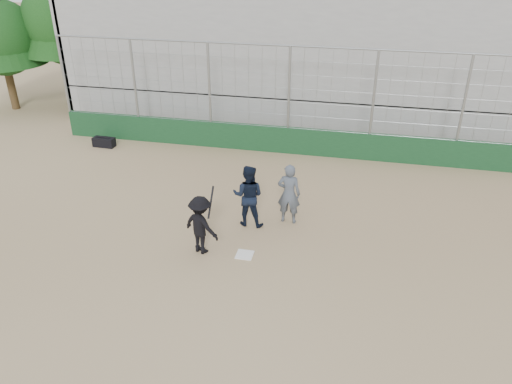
% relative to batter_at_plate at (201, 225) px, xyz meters
% --- Properties ---
extents(ground, '(90.00, 90.00, 0.00)m').
position_rel_batter_at_plate_xyz_m(ground, '(1.14, 0.05, -0.81)').
color(ground, olive).
rests_on(ground, ground).
extents(home_plate, '(0.44, 0.44, 0.02)m').
position_rel_batter_at_plate_xyz_m(home_plate, '(1.14, 0.05, -0.80)').
color(home_plate, white).
rests_on(home_plate, ground).
extents(backstop, '(18.10, 0.25, 4.04)m').
position_rel_batter_at_plate_xyz_m(backstop, '(1.14, 7.05, 0.15)').
color(backstop, '#12381C').
rests_on(backstop, ground).
extents(bleachers, '(20.25, 6.70, 6.98)m').
position_rel_batter_at_plate_xyz_m(bleachers, '(1.14, 12.00, 2.12)').
color(bleachers, gray).
rests_on(bleachers, ground).
extents(tree_left, '(4.48, 4.48, 7.00)m').
position_rel_batter_at_plate_xyz_m(tree_left, '(-9.86, 11.05, 3.58)').
color(tree_left, '#351E13').
rests_on(tree_left, ground).
extents(batter_at_plate, '(1.19, 0.97, 1.78)m').
position_rel_batter_at_plate_xyz_m(batter_at_plate, '(0.00, 0.00, 0.00)').
color(batter_at_plate, black).
rests_on(batter_at_plate, ground).
extents(catcher_crouched, '(0.94, 0.74, 1.25)m').
position_rel_batter_at_plate_xyz_m(catcher_crouched, '(0.89, 1.57, -0.18)').
color(catcher_crouched, black).
rests_on(catcher_crouched, ground).
extents(umpire, '(0.67, 0.45, 1.63)m').
position_rel_batter_at_plate_xyz_m(umpire, '(1.98, 1.99, 0.01)').
color(umpire, '#48505C').
rests_on(umpire, ground).
extents(equipment_bag, '(0.87, 0.40, 0.40)m').
position_rel_batter_at_plate_xyz_m(equipment_bag, '(-5.98, 6.10, -0.62)').
color(equipment_bag, black).
rests_on(equipment_bag, ground).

